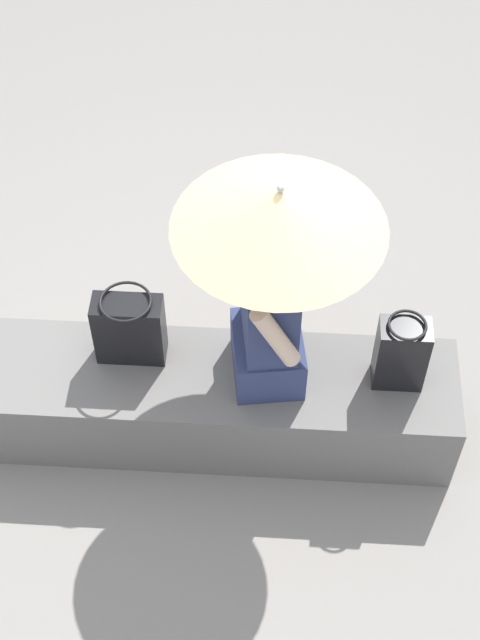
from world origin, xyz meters
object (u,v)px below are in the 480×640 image
parasol (280,210)px  handbag_black (401,353)px  person_seated (269,312)px  tote_bag_canvas (129,328)px

parasol → handbag_black: bearing=174.7°
handbag_black → parasol: bearing=-5.3°
person_seated → handbag_black: 0.58m
parasol → handbag_black: parasol is taller
parasol → tote_bag_canvas: parasol is taller
person_seated → handbag_black: person_seated is taller
parasol → person_seated: bearing=56.8°
parasol → handbag_black: size_ratio=2.82×
person_seated → parasol: 0.52m
tote_bag_canvas → handbag_black: bearing=176.6°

